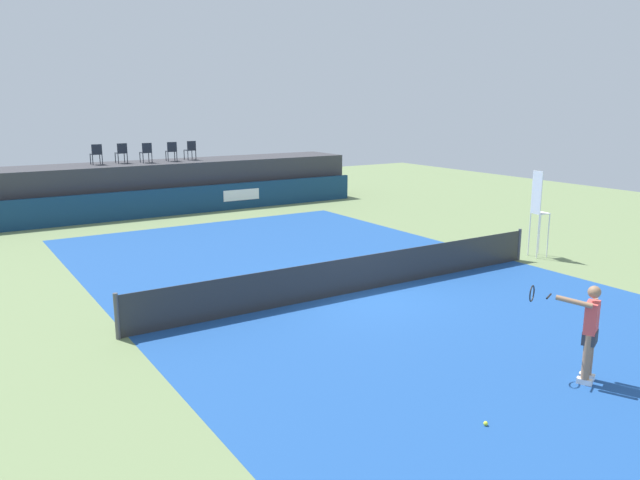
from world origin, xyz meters
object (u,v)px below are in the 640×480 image
spectator_chair_left (121,152)px  net_post_near (117,316)px  spectator_chair_far_right (190,149)px  tennis_ball (486,423)px  spectator_chair_right (171,151)px  spectator_chair_center (146,152)px  umpire_chair (538,208)px  tennis_player (589,330)px  spectator_chair_far_left (96,153)px  net_post_far (519,245)px

spectator_chair_left → net_post_near: size_ratio=0.89×
spectator_chair_far_right → tennis_ball: bearing=-99.7°
spectator_chair_right → spectator_chair_center: bearing=-175.9°
umpire_chair → tennis_player: 9.39m
spectator_chair_far_left → net_post_far: spectator_chair_far_left is taller
spectator_chair_far_left → spectator_chair_right: 3.30m
spectator_chair_center → spectator_chair_far_right: same height
net_post_near → tennis_player: (6.45, -6.48, 0.46)m
spectator_chair_far_left → spectator_chair_far_right: 4.30m
spectator_chair_far_left → tennis_ball: bearing=-88.7°
spectator_chair_center → tennis_ball: spectator_chair_center is taller
spectator_chair_far_left → umpire_chair: 18.33m
umpire_chair → net_post_far: bearing=-178.5°
net_post_near → net_post_far: bearing=0.0°
spectator_chair_left → tennis_ball: bearing=-91.5°
spectator_chair_left → net_post_far: 17.55m
spectator_chair_far_left → tennis_ball: size_ratio=13.06×
spectator_chair_far_left → spectator_chair_center: same height
tennis_player → spectator_chair_far_right: bearing=87.0°
spectator_chair_far_left → tennis_ball: 22.21m
spectator_chair_right → net_post_far: (5.82, -15.20, -2.19)m
spectator_chair_far_left → spectator_chair_far_right: (4.30, 0.04, 0.00)m
spectator_chair_right → net_post_near: size_ratio=0.89×
tennis_player → spectator_chair_far_left: bearing=98.2°
net_post_near → umpire_chair: bearing=0.1°
tennis_player → spectator_chair_right: bearing=89.7°
spectator_chair_left → tennis_player: 22.10m
net_post_far → tennis_player: 8.81m
spectator_chair_right → net_post_near: 16.71m
spectator_chair_center → tennis_player: 21.70m
spectator_chair_far_right → net_post_far: (4.82, -15.44, -2.19)m
spectator_chair_right → spectator_chair_far_right: size_ratio=1.00×
tennis_player → tennis_ball: (-2.65, -0.16, -0.92)m
spectator_chair_far_left → net_post_near: (-3.29, -15.40, -2.19)m
spectator_chair_far_left → tennis_player: 22.18m
spectator_chair_left → spectator_chair_right: bearing=-6.5°
spectator_chair_far_right → net_post_near: size_ratio=0.89×
net_post_near → spectator_chair_right: bearing=66.6°
tennis_player → tennis_ball: bearing=-176.6°
spectator_chair_left → spectator_chair_center: same height
net_post_near → net_post_far: 12.40m
spectator_chair_far_right → net_post_far: bearing=-72.7°
spectator_chair_right → spectator_chair_far_left: bearing=176.6°
tennis_player → net_post_far: bearing=47.5°
spectator_chair_far_right → spectator_chair_right: bearing=-166.9°
tennis_ball → net_post_near: bearing=119.8°
net_post_far → tennis_player: bearing=-132.5°
spectator_chair_center → spectator_chair_far_right: bearing=8.2°
spectator_chair_left → tennis_ball: spectator_chair_left is taller
spectator_chair_left → spectator_chair_center: 1.06m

